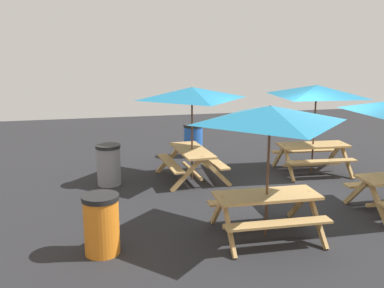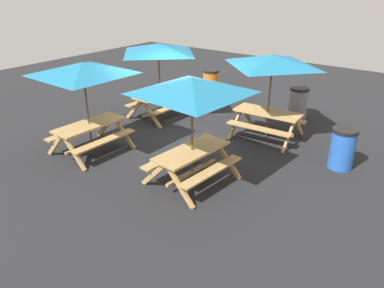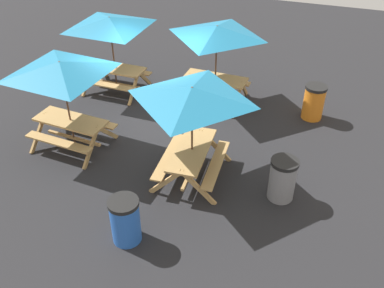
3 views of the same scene
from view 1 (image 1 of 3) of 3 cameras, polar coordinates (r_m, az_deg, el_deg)
name	(u,v)px [view 1 (image 1 of 3)]	position (r m, az deg, el deg)	size (l,w,h in m)	color
ground_plane	(295,198)	(9.73, 13.51, -6.98)	(24.00, 24.00, 0.00)	#232326
picnic_table_0	(192,100)	(10.34, 0.00, 5.89)	(2.12, 2.12, 2.34)	tan
picnic_table_2	(316,97)	(11.36, 16.22, 6.01)	(2.82, 2.82, 2.34)	tan
picnic_table_3	(270,124)	(7.22, 10.33, 2.62)	(2.06, 2.06, 2.34)	tan
trash_bin_gray	(109,165)	(10.40, -11.04, -2.71)	(0.59, 0.59, 0.98)	gray
trash_bin_blue	(193,140)	(12.84, 0.17, 0.51)	(0.59, 0.59, 0.98)	blue
trash_bin_orange	(102,224)	(7.05, -11.97, -10.42)	(0.59, 0.59, 0.98)	orange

